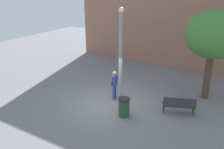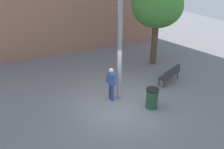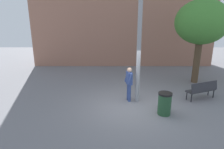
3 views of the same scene
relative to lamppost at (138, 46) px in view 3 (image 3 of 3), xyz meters
name	(u,v)px [view 3 (image 3 of 3)]	position (x,y,z in m)	size (l,w,h in m)	color
ground_plane	(131,105)	(-0.31, -0.49, -2.68)	(36.00, 36.00, 0.00)	slate
building_facade	(122,4)	(-0.31, 8.06, 2.28)	(14.71, 2.00, 9.93)	#9E6B56
lamppost	(138,46)	(0.00, 0.00, 0.00)	(0.28, 0.28, 5.09)	gray
person_by_lamppost	(128,82)	(-0.40, 0.05, -1.72)	(0.37, 0.62, 1.67)	#334784
park_bench	(202,89)	(3.24, 0.22, -2.14)	(1.66, 1.05, 0.92)	#2D2D33
plaza_tree	(201,23)	(3.96, 2.88, 0.95)	(3.03, 3.03, 4.95)	#4F3B28
trash_bin	(164,103)	(0.98, -1.34, -2.20)	(0.57, 0.57, 0.96)	#234C2D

